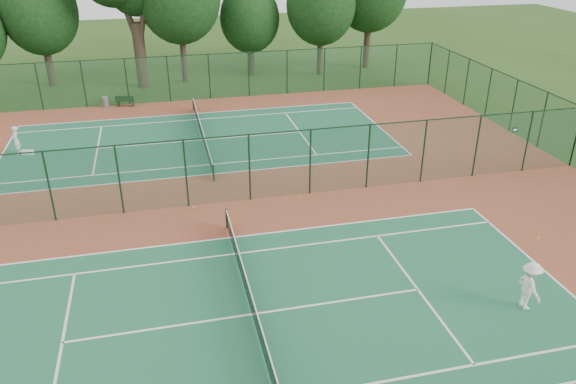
% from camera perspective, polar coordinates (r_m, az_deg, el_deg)
% --- Properties ---
extents(ground, '(120.00, 120.00, 0.00)m').
position_cam_1_polar(ground, '(28.05, -6.92, -1.09)').
color(ground, '#284917').
rests_on(ground, ground).
extents(red_pad, '(40.00, 36.00, 0.01)m').
position_cam_1_polar(red_pad, '(28.05, -6.92, -1.08)').
color(red_pad, brown).
rests_on(red_pad, ground).
extents(court_near, '(23.77, 10.97, 0.01)m').
position_cam_1_polar(court_near, '(20.48, -3.69, -12.31)').
color(court_near, '#1F6340').
rests_on(court_near, red_pad).
extents(court_far, '(23.77, 10.97, 0.01)m').
position_cam_1_polar(court_far, '(36.27, -8.70, 5.26)').
color(court_far, '#1E6041').
rests_on(court_far, red_pad).
extents(fence_north, '(40.00, 0.09, 3.50)m').
position_cam_1_polar(fence_north, '(44.33, -10.01, 11.37)').
color(fence_north, '#1C5431').
rests_on(fence_north, ground).
extents(fence_east, '(0.09, 36.00, 3.50)m').
position_cam_1_polar(fence_east, '(35.27, 27.24, 5.02)').
color(fence_east, '#1B5335').
rests_on(fence_east, ground).
extents(fence_divider, '(40.00, 0.09, 3.50)m').
position_cam_1_polar(fence_divider, '(27.30, -7.11, 2.20)').
color(fence_divider, '#194B31').
rests_on(fence_divider, ground).
extents(tennis_net_near, '(0.10, 12.90, 0.97)m').
position_cam_1_polar(tennis_net_near, '(20.16, -3.73, -11.13)').
color(tennis_net_near, '#13361B').
rests_on(tennis_net_near, ground).
extents(tennis_net_far, '(0.10, 12.90, 0.97)m').
position_cam_1_polar(tennis_net_far, '(36.08, -8.76, 6.04)').
color(tennis_net_far, black).
rests_on(tennis_net_far, ground).
extents(player_near, '(0.71, 1.22, 1.87)m').
position_cam_1_polar(player_near, '(21.95, 23.31, -8.75)').
color(player_near, white).
rests_on(player_near, court_near).
extents(player_far, '(0.43, 0.64, 1.71)m').
position_cam_1_polar(player_far, '(37.04, -25.92, 4.74)').
color(player_far, silver).
rests_on(player_far, court_far).
extents(trash_bin, '(0.48, 0.48, 0.79)m').
position_cam_1_polar(trash_bin, '(44.39, -18.04, 8.68)').
color(trash_bin, gray).
rests_on(trash_bin, red_pad).
extents(bench, '(1.42, 0.68, 0.84)m').
position_cam_1_polar(bench, '(44.13, -16.21, 8.88)').
color(bench, black).
rests_on(bench, red_pad).
extents(kit_bag, '(0.73, 0.42, 0.26)m').
position_cam_1_polar(kit_bag, '(36.97, -24.94, 3.67)').
color(kit_bag, white).
rests_on(kit_bag, red_pad).
extents(stray_ball_a, '(0.07, 0.07, 0.07)m').
position_cam_1_polar(stray_ball_a, '(28.21, -0.23, -0.61)').
color(stray_ball_a, yellow).
rests_on(stray_ball_a, red_pad).
extents(stray_ball_b, '(0.07, 0.07, 0.07)m').
position_cam_1_polar(stray_ball_b, '(28.33, 1.09, -0.49)').
color(stray_ball_b, '#E6F238').
rests_on(stray_ball_b, red_pad).
extents(stray_ball_c, '(0.08, 0.08, 0.08)m').
position_cam_1_polar(stray_ball_c, '(27.69, -9.60, -1.55)').
color(stray_ball_c, yellow).
rests_on(stray_ball_c, red_pad).
extents(evergreen_row, '(39.00, 5.00, 12.00)m').
position_cam_1_polar(evergreen_row, '(50.84, -9.83, 11.20)').
color(evergreen_row, black).
rests_on(evergreen_row, ground).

